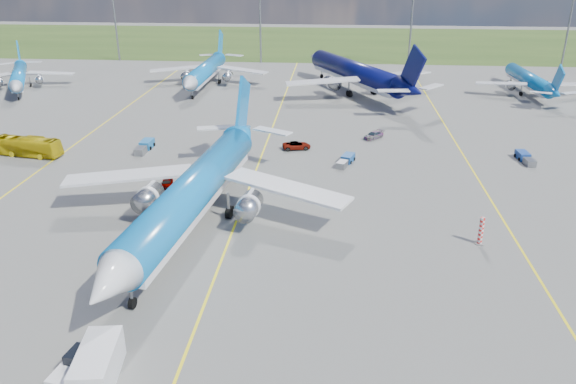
# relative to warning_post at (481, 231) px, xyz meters

# --- Properties ---
(ground) EXTENTS (400.00, 400.00, 0.00)m
(ground) POSITION_rel_warning_post_xyz_m (-26.00, -8.00, -1.50)
(ground) COLOR #5D5D5A
(ground) RESTS_ON ground
(grass_strip) EXTENTS (400.00, 80.00, 0.01)m
(grass_strip) POSITION_rel_warning_post_xyz_m (-26.00, 142.00, -1.50)
(grass_strip) COLOR #2D4719
(grass_strip) RESTS_ON ground
(taxiway_lines) EXTENTS (60.25, 160.00, 0.02)m
(taxiway_lines) POSITION_rel_warning_post_xyz_m (-25.83, 19.70, -1.49)
(taxiway_lines) COLOR yellow
(taxiway_lines) RESTS_ON ground
(floodlight_masts) EXTENTS (202.20, 0.50, 22.70)m
(floodlight_masts) POSITION_rel_warning_post_xyz_m (-16.00, 102.00, 11.06)
(floodlight_masts) COLOR slate
(floodlight_masts) RESTS_ON ground
(warning_post) EXTENTS (0.50, 0.50, 3.00)m
(warning_post) POSITION_rel_warning_post_xyz_m (0.00, 0.00, 0.00)
(warning_post) COLOR red
(warning_post) RESTS_ON ground
(bg_jet_nw) EXTENTS (36.61, 40.10, 8.51)m
(bg_jet_nw) POSITION_rel_warning_post_xyz_m (-84.68, 64.70, -1.50)
(bg_jet_nw) COLOR #0D6EBD
(bg_jet_nw) RESTS_ON ground
(bg_jet_nnw) EXTENTS (29.78, 38.82, 10.07)m
(bg_jet_nnw) POSITION_rel_warning_post_xyz_m (-44.45, 71.65, -1.50)
(bg_jet_nnw) COLOR #0D6EBD
(bg_jet_nnw) RESTS_ON ground
(bg_jet_n) EXTENTS (54.57, 59.31, 12.52)m
(bg_jet_n) POSITION_rel_warning_post_xyz_m (-11.27, 68.10, -1.50)
(bg_jet_n) COLOR #080B44
(bg_jet_n) RESTS_ON ground
(bg_jet_ne) EXTENTS (26.09, 33.54, 8.53)m
(bg_jet_ne) POSITION_rel_warning_post_xyz_m (25.66, 70.05, -1.50)
(bg_jet_ne) COLOR #0D6EBD
(bg_jet_ne) RESTS_ON ground
(main_airliner) EXTENTS (40.81, 50.68, 12.30)m
(main_airliner) POSITION_rel_warning_post_xyz_m (-30.18, 1.38, -1.50)
(main_airliner) COLOR #0D6EBD
(main_airliner) RESTS_ON ground
(pushback_tug) EXTENTS (2.83, 5.89, 1.96)m
(pushback_tug) POSITION_rel_warning_post_xyz_m (-32.89, -22.77, -0.71)
(pushback_tug) COLOR silver
(pushback_tug) RESTS_ON ground
(service_van) EXTENTS (3.24, 5.98, 2.50)m
(service_van) POSITION_rel_warning_post_xyz_m (-31.34, -22.83, -0.25)
(service_van) COLOR white
(service_van) RESTS_ON ground
(apron_bus) EXTENTS (10.72, 4.09, 2.92)m
(apron_bus) POSITION_rel_warning_post_xyz_m (-60.47, 22.39, -0.04)
(apron_bus) COLOR #C2A90B
(apron_bus) RESTS_ON ground
(service_car_a) EXTENTS (1.88, 3.52, 1.14)m
(service_car_a) POSITION_rel_warning_post_xyz_m (-36.59, 12.34, -0.93)
(service_car_a) COLOR #999999
(service_car_a) RESTS_ON ground
(service_car_b) EXTENTS (4.70, 2.99, 1.21)m
(service_car_b) POSITION_rel_warning_post_xyz_m (-21.00, 28.83, -0.90)
(service_car_b) COLOR #999999
(service_car_b) RESTS_ON ground
(service_car_c) EXTENTS (3.79, 3.98, 1.14)m
(service_car_c) POSITION_rel_warning_post_xyz_m (-8.93, 35.24, -0.93)
(service_car_c) COLOR #999999
(service_car_c) RESTS_ON ground
(baggage_tug_w) EXTENTS (2.81, 5.06, 1.10)m
(baggage_tug_w) POSITION_rel_warning_post_xyz_m (-13.55, 22.97, -0.98)
(baggage_tug_w) COLOR #17498E
(baggage_tug_w) RESTS_ON ground
(baggage_tug_c) EXTENTS (1.62, 5.56, 1.24)m
(baggage_tug_c) POSITION_rel_warning_post_xyz_m (-44.11, 26.45, -0.92)
(baggage_tug_c) COLOR #1C66A8
(baggage_tug_c) RESTS_ON ground
(baggage_tug_e) EXTENTS (1.72, 5.10, 1.12)m
(baggage_tug_e) POSITION_rel_warning_post_xyz_m (12.28, 26.20, -0.97)
(baggage_tug_e) COLOR navy
(baggage_tug_e) RESTS_ON ground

